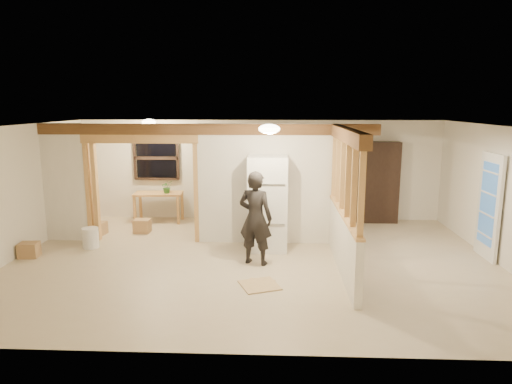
{
  "coord_description": "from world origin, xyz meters",
  "views": [
    {
      "loc": [
        0.42,
        -8.12,
        2.88
      ],
      "look_at": [
        0.04,
        0.4,
        1.24
      ],
      "focal_mm": 32.0,
      "sensor_mm": 36.0,
      "label": 1
    }
  ],
  "objects_px": {
    "work_table": "(159,207)",
    "woman": "(255,218)",
    "refrigerator": "(268,203)",
    "bookshelf": "(378,183)",
    "shop_vac": "(84,213)"
  },
  "relations": [
    {
      "from": "refrigerator",
      "to": "bookshelf",
      "type": "bearing_deg",
      "value": 40.26
    },
    {
      "from": "refrigerator",
      "to": "woman",
      "type": "height_order",
      "value": "refrigerator"
    },
    {
      "from": "refrigerator",
      "to": "bookshelf",
      "type": "distance_m",
      "value": 3.48
    },
    {
      "from": "refrigerator",
      "to": "shop_vac",
      "type": "bearing_deg",
      "value": 160.83
    },
    {
      "from": "refrigerator",
      "to": "work_table",
      "type": "relative_size",
      "value": 1.62
    },
    {
      "from": "work_table",
      "to": "bookshelf",
      "type": "bearing_deg",
      "value": -1.51
    },
    {
      "from": "woman",
      "to": "work_table",
      "type": "bearing_deg",
      "value": -30.77
    },
    {
      "from": "bookshelf",
      "to": "shop_vac",
      "type": "bearing_deg",
      "value": -174.27
    },
    {
      "from": "work_table",
      "to": "bookshelf",
      "type": "xyz_separation_m",
      "value": [
        5.4,
        0.2,
        0.63
      ]
    },
    {
      "from": "refrigerator",
      "to": "shop_vac",
      "type": "height_order",
      "value": "refrigerator"
    },
    {
      "from": "refrigerator",
      "to": "woman",
      "type": "xyz_separation_m",
      "value": [
        -0.2,
        -0.9,
        -0.08
      ]
    },
    {
      "from": "woman",
      "to": "bookshelf",
      "type": "height_order",
      "value": "bookshelf"
    },
    {
      "from": "woman",
      "to": "refrigerator",
      "type": "bearing_deg",
      "value": -84.31
    },
    {
      "from": "woman",
      "to": "work_table",
      "type": "xyz_separation_m",
      "value": [
        -2.54,
        2.95,
        -0.49
      ]
    },
    {
      "from": "work_table",
      "to": "woman",
      "type": "bearing_deg",
      "value": -52.9
    }
  ]
}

